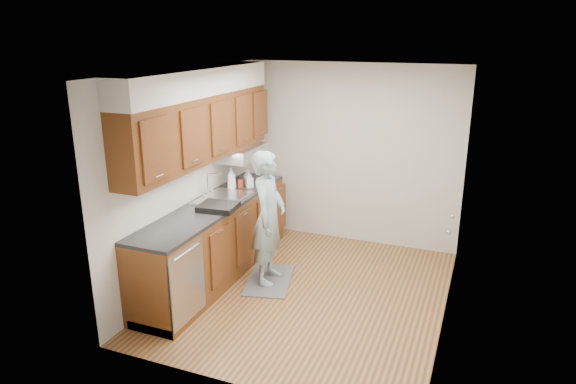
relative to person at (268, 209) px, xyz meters
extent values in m
plane|color=olive|center=(0.54, -0.11, -0.92)|extent=(3.50, 3.50, 0.00)
plane|color=white|center=(0.54, -0.11, 1.58)|extent=(3.50, 3.50, 0.00)
cube|color=beige|center=(-0.96, -0.11, 0.33)|extent=(0.02, 3.50, 2.50)
cube|color=beige|center=(2.04, -0.11, 0.33)|extent=(0.02, 3.50, 2.50)
cube|color=beige|center=(0.54, 1.64, 0.33)|extent=(3.00, 0.02, 2.50)
cube|color=brown|center=(-0.66, -0.11, -0.47)|extent=(0.60, 2.80, 0.90)
cube|color=black|center=(-0.67, -0.11, 0.00)|extent=(0.63, 2.80, 0.04)
cube|color=#B2B2B7|center=(-0.66, 0.09, -0.03)|extent=(0.48, 0.68, 0.14)
cube|color=#B2B2B7|center=(-0.66, 0.09, 0.03)|extent=(0.52, 0.72, 0.01)
cube|color=#B2B2B7|center=(-0.36, -1.21, -0.44)|extent=(0.03, 0.60, 0.80)
cube|color=brown|center=(-0.79, -0.11, 0.91)|extent=(0.33, 2.80, 0.75)
cube|color=silver|center=(-0.79, -0.11, 1.43)|extent=(0.35, 2.80, 0.30)
cube|color=#A5A5AA|center=(-0.73, 0.74, 0.45)|extent=(0.46, 0.75, 0.16)
cube|color=silver|center=(2.03, 0.19, 0.11)|extent=(0.02, 1.22, 2.05)
cube|color=slate|center=(0.00, 0.00, -0.91)|extent=(0.70, 0.97, 0.02)
imported|color=#87A2A4|center=(0.00, 0.00, 0.00)|extent=(0.49, 0.68, 1.81)
imported|color=silver|center=(-0.73, 0.49, 0.17)|extent=(0.15, 0.15, 0.29)
imported|color=silver|center=(-0.56, 0.64, 0.12)|extent=(0.13, 0.13, 0.20)
imported|color=silver|center=(-0.71, 0.91, 0.10)|extent=(0.17, 0.17, 0.15)
cylinder|color=#C13D21|center=(-0.63, 0.54, 0.08)|extent=(0.08, 0.08, 0.12)
cube|color=black|center=(-0.50, -0.28, 0.05)|extent=(0.45, 0.39, 0.07)
camera|label=1|loc=(2.29, -5.12, 1.97)|focal=32.00mm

